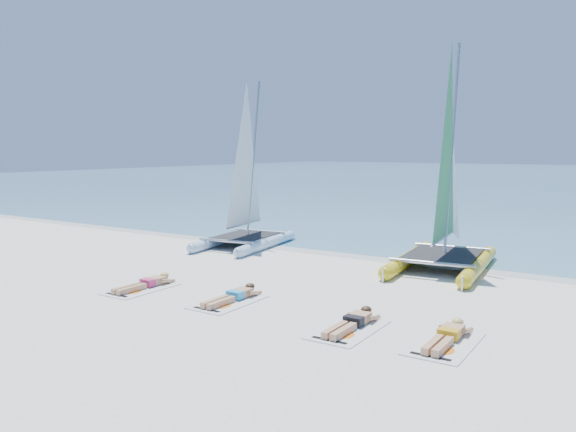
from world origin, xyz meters
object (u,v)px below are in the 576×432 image
at_px(catamaran_blue, 245,195).
at_px(towel_d, 444,344).
at_px(towel_c, 348,330).
at_px(sunbather_d, 448,335).
at_px(sunbather_c, 353,321).
at_px(towel_a, 141,289).
at_px(towel_b, 229,302).
at_px(sunbather_a, 147,283).
at_px(catamaran_yellow, 448,194).
at_px(sunbather_b, 234,295).

distance_m(catamaran_blue, towel_d, 11.16).
relative_size(towel_c, sunbather_d, 1.07).
xyz_separation_m(towel_c, sunbather_c, (-0.00, 0.19, 0.11)).
distance_m(towel_a, towel_c, 5.73).
bearing_deg(sunbather_d, towel_a, -177.28).
bearing_deg(towel_d, towel_b, 179.19).
bearing_deg(towel_b, sunbather_a, -179.02).
bearing_deg(towel_d, sunbather_a, 179.80).
height_order(catamaran_yellow, sunbather_a, catamaran_yellow).
relative_size(towel_b, sunbather_d, 1.07).
xyz_separation_m(towel_a, towel_b, (2.58, 0.24, 0.00)).
height_order(catamaran_yellow, towel_c, catamaran_yellow).
relative_size(catamaran_yellow, sunbather_c, 3.94).
relative_size(sunbather_a, sunbather_d, 1.00).
bearing_deg(towel_c, catamaran_blue, 138.70).
height_order(towel_c, towel_d, same).
relative_size(catamaran_yellow, sunbather_a, 3.94).
xyz_separation_m(catamaran_blue, towel_b, (4.15, -6.14, -1.81)).
height_order(catamaran_blue, catamaran_yellow, catamaran_yellow).
relative_size(towel_a, sunbather_d, 1.07).
bearing_deg(sunbather_c, sunbather_b, 174.93).
bearing_deg(sunbather_d, sunbather_a, -178.73).
bearing_deg(catamaran_blue, towel_c, -49.37).
distance_m(catamaran_yellow, sunbather_a, 8.89).
relative_size(towel_a, sunbather_c, 1.07).
bearing_deg(catamaran_yellow, towel_a, -133.80).
xyz_separation_m(towel_a, towel_d, (7.53, 0.17, 0.00)).
distance_m(sunbather_b, sunbather_c, 3.16).
xyz_separation_m(catamaran_yellow, towel_b, (-2.89, -6.66, -2.13)).
height_order(catamaran_blue, sunbather_c, catamaran_blue).
relative_size(catamaran_blue, sunbather_c, 3.52).
xyz_separation_m(towel_b, sunbather_b, (0.00, 0.19, 0.11)).
relative_size(catamaran_yellow, sunbather_d, 3.94).
xyz_separation_m(towel_a, towel_c, (5.73, -0.04, 0.00)).
relative_size(sunbather_c, towel_d, 0.93).
bearing_deg(catamaran_yellow, towel_b, -118.84).
bearing_deg(sunbather_b, sunbather_c, -5.07).
distance_m(catamaran_yellow, sunbather_b, 7.37).
xyz_separation_m(sunbather_b, towel_c, (3.15, -0.47, -0.11)).
bearing_deg(towel_c, towel_d, 6.66).
relative_size(catamaran_blue, towel_a, 3.29).
xyz_separation_m(towel_b, sunbather_c, (3.15, -0.09, 0.11)).
height_order(catamaran_blue, sunbather_d, catamaran_blue).
bearing_deg(catamaran_yellow, sunbather_c, -93.17).
relative_size(catamaran_yellow, towel_d, 3.68).
xyz_separation_m(catamaran_blue, towel_d, (9.10, -6.21, -1.81)).
height_order(towel_a, towel_c, same).
relative_size(catamaran_yellow, towel_c, 3.68).
bearing_deg(sunbather_b, towel_c, -8.51).
bearing_deg(catamaran_yellow, sunbather_b, -119.45).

